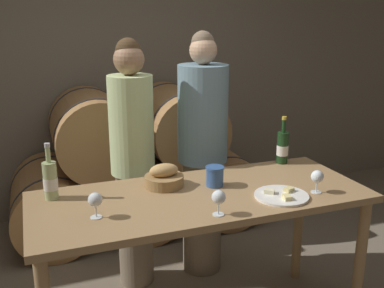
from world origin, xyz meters
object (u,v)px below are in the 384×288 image
person_left (133,163)px  wine_glass_center (317,177)px  wine_bottle_red (283,147)px  wine_bottle_white (50,180)px  bread_basket (164,178)px  blue_crock (215,175)px  cheese_plate (281,195)px  person_right (203,155)px  tasting_table (201,212)px  wine_glass_far_left (95,200)px  wine_glass_left (219,198)px

person_left → wine_glass_center: bearing=-46.5°
wine_bottle_red → wine_bottle_white: 1.50m
person_left → bread_basket: size_ratio=7.62×
wine_bottle_red → wine_glass_center: (-0.10, -0.52, -0.02)m
blue_crock → cheese_plate: (0.28, -0.28, -0.06)m
bread_basket → wine_glass_center: bearing=-26.8°
person_right → wine_glass_center: size_ratio=13.49×
tasting_table → person_right: (0.28, 0.69, 0.10)m
blue_crock → cheese_plate: 0.40m
wine_glass_far_left → cheese_plate: bearing=-5.2°
wine_glass_center → wine_bottle_white: bearing=163.0°
wine_glass_left → wine_glass_far_left: bearing=162.7°
tasting_table → person_left: size_ratio=1.08×
wine_glass_center → person_left: bearing=133.5°
tasting_table → wine_bottle_white: 0.85m
person_left → wine_glass_center: person_left is taller
tasting_table → bread_basket: bread_basket is taller
wine_glass_left → wine_glass_center: size_ratio=1.00×
person_left → blue_crock: (0.35, -0.60, 0.07)m
bread_basket → tasting_table: bearing=-49.0°
tasting_table → person_right: 0.75m
person_right → wine_glass_left: person_right is taller
wine_glass_left → wine_glass_center: same height
wine_bottle_white → wine_glass_far_left: size_ratio=2.38×
wine_bottle_white → wine_glass_left: bearing=-33.3°
wine_glass_far_left → wine_bottle_white: bearing=120.2°
blue_crock → wine_glass_left: bearing=-110.5°
wine_glass_center → tasting_table: bearing=161.5°
wine_bottle_white → wine_glass_left: size_ratio=2.38×
person_right → blue_crock: size_ratio=15.10×
blue_crock → bread_basket: 0.30m
person_right → wine_bottle_red: person_right is taller
blue_crock → person_left: bearing=120.3°
blue_crock → person_right: bearing=74.9°
person_right → wine_bottle_white: size_ratio=5.66×
tasting_table → bread_basket: 0.30m
person_left → wine_glass_left: size_ratio=13.21×
person_left → wine_bottle_red: 1.02m
bread_basket → wine_glass_left: bearing=-73.3°
wine_bottle_red → blue_crock: bearing=-158.8°
person_left → bread_basket: (0.07, -0.50, 0.06)m
person_left → wine_glass_left: 1.00m
person_left → person_right: size_ratio=0.98×
tasting_table → wine_glass_left: 0.35m
blue_crock → wine_glass_far_left: size_ratio=0.89×
wine_glass_left → blue_crock: bearing=69.5°
wine_bottle_white → wine_glass_far_left: (0.19, -0.33, -0.01)m
tasting_table → wine_glass_left: (-0.02, -0.28, 0.20)m
wine_bottle_white → wine_glass_left: (0.77, -0.51, -0.01)m
wine_bottle_white → cheese_plate: (1.19, -0.42, -0.10)m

